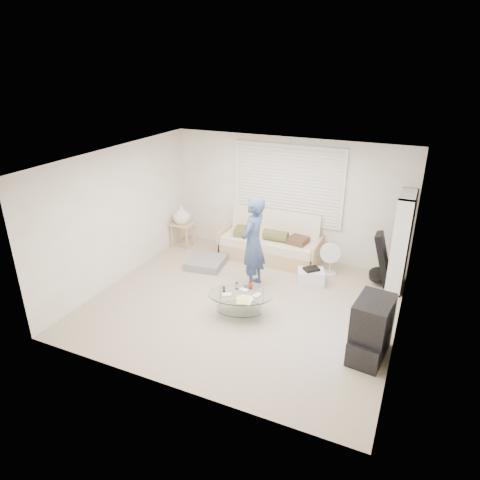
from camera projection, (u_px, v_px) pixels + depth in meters
The scene contains 13 objects.
ground at pixel (243, 303), 7.41m from camera, with size 5.00×5.00×0.00m, color tan.
room_shell at pixel (255, 206), 7.17m from camera, with size 5.02×4.52×2.51m.
window_blinds at pixel (287, 185), 8.64m from camera, with size 2.32×0.08×1.62m.
futon_sofa at pixel (271, 244), 8.93m from camera, with size 2.08×0.84×1.02m.
grey_floor_pillow at pixel (206, 262), 8.70m from camera, with size 0.71×0.71×0.16m, color slate.
side_table at pixel (182, 217), 9.38m from camera, with size 0.48×0.39×0.95m.
bookshelf at pixel (401, 242), 7.60m from camera, with size 0.28×0.76×1.80m.
guitar_case at pixel (382, 263), 7.84m from camera, with size 0.41×0.38×1.00m.
floor_fan at pixel (331, 256), 8.26m from camera, with size 0.41×0.27×0.66m.
storage_bin at pixel (311, 277), 7.98m from camera, with size 0.57×0.48×0.34m.
tv_unit at pixel (371, 329), 5.95m from camera, with size 0.54×0.87×0.90m.
coffee_table at pixel (241, 298), 6.95m from camera, with size 1.22×0.98×0.51m.
standing_person at pixel (253, 243), 7.64m from camera, with size 0.63×0.41×1.73m, color navy.
Camera 1 is at (2.58, -5.84, 3.92)m, focal length 32.00 mm.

